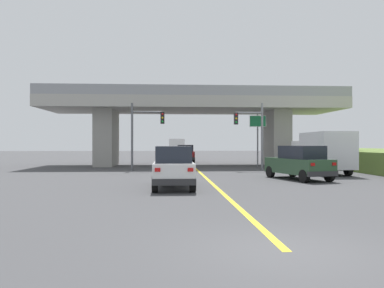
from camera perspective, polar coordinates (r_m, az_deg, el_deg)
The scene contains 11 objects.
ground at distance 37.79m, azimuth 0.04°, elevation -3.22°, with size 160.00×160.00×0.00m, color #424244.
overpass_bridge at distance 37.85m, azimuth 0.04°, elevation 4.47°, with size 28.33×8.46×7.33m.
lane_divider_stripe at distance 21.25m, azimuth 2.83°, elevation -5.73°, with size 0.20×27.24×0.01m, color yellow.
suv_lead at distance 18.59m, azimuth -2.79°, elevation -3.42°, with size 1.92×4.81×2.02m.
suv_crossing at distance 23.74m, azimuth 15.66°, elevation -2.68°, with size 3.08×5.06×2.02m.
box_truck at distance 28.99m, azimuth 18.81°, elevation -1.11°, with size 2.33×6.60×2.95m.
sedan_oncoming at distance 44.97m, azimuth -1.03°, elevation -1.41°, with size 2.05×4.85×2.02m.
traffic_signal_nearside at distance 31.48m, azimuth 9.03°, elevation 2.28°, with size 2.40×0.36×5.45m.
traffic_signal_farside at distance 31.08m, azimuth -7.29°, elevation 2.37°, with size 2.69×0.36×5.43m.
highway_sign at distance 36.26m, azimuth 9.76°, elevation 2.39°, with size 1.55×0.17×4.94m.
semi_truck_distant at distance 59.64m, azimuth -2.34°, elevation -0.55°, with size 2.33×6.89×2.89m.
Camera 1 is at (-2.33, -7.39, 2.13)m, focal length 35.84 mm.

